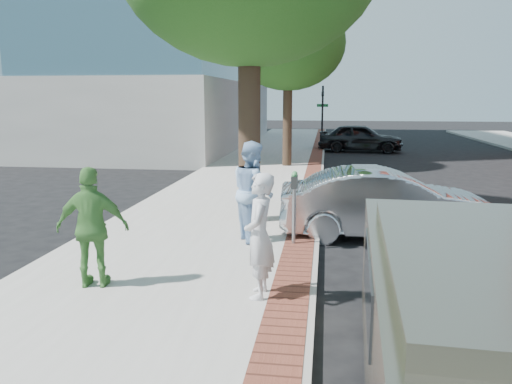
% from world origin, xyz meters
% --- Properties ---
extents(ground, '(120.00, 120.00, 0.00)m').
position_xyz_m(ground, '(0.00, 0.00, 0.00)').
color(ground, black).
rests_on(ground, ground).
extents(sidewalk, '(5.00, 60.00, 0.15)m').
position_xyz_m(sidewalk, '(-1.50, 8.00, 0.07)').
color(sidewalk, '#9E9991').
rests_on(sidewalk, ground).
extents(brick_strip, '(0.60, 60.00, 0.01)m').
position_xyz_m(brick_strip, '(0.70, 8.00, 0.15)').
color(brick_strip, brown).
rests_on(brick_strip, sidewalk).
extents(curb, '(0.10, 60.00, 0.15)m').
position_xyz_m(curb, '(1.05, 8.00, 0.07)').
color(curb, gray).
rests_on(curb, ground).
extents(office_base, '(18.20, 22.20, 4.00)m').
position_xyz_m(office_base, '(-13.00, 22.00, 2.00)').
color(office_base, gray).
rests_on(office_base, ground).
extents(signal_near, '(0.70, 0.15, 3.80)m').
position_xyz_m(signal_near, '(0.90, 22.00, 2.25)').
color(signal_near, black).
rests_on(signal_near, ground).
extents(tree_far, '(4.80, 4.80, 7.14)m').
position_xyz_m(tree_far, '(-0.50, 12.00, 5.30)').
color(tree_far, black).
rests_on(tree_far, sidewalk).
extents(parking_meter, '(0.12, 0.32, 1.47)m').
position_xyz_m(parking_meter, '(0.59, 0.06, 1.21)').
color(parking_meter, gray).
rests_on(parking_meter, sidewalk).
extents(person_gray, '(0.47, 0.69, 1.86)m').
position_xyz_m(person_gray, '(0.26, -2.73, 1.08)').
color(person_gray, silver).
rests_on(person_gray, sidewalk).
extents(person_officer, '(1.14, 1.24, 2.06)m').
position_xyz_m(person_officer, '(-0.28, 0.26, 1.18)').
color(person_officer, '#8FB4DE').
rests_on(person_officer, sidewalk).
extents(person_green, '(1.16, 0.63, 1.89)m').
position_xyz_m(person_green, '(-2.34, -2.68, 1.09)').
color(person_green, '#48853C').
rests_on(person_green, sidewalk).
extents(sedan_silver, '(4.75, 1.93, 1.53)m').
position_xyz_m(sedan_silver, '(2.53, 1.34, 0.77)').
color(sedan_silver, silver).
rests_on(sedan_silver, ground).
extents(bg_car, '(4.92, 2.37, 1.62)m').
position_xyz_m(bg_car, '(3.13, 19.55, 0.81)').
color(bg_car, black).
rests_on(bg_car, ground).
extents(van, '(2.19, 5.14, 1.86)m').
position_xyz_m(van, '(2.59, -5.17, 1.02)').
color(van, gray).
rests_on(van, ground).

